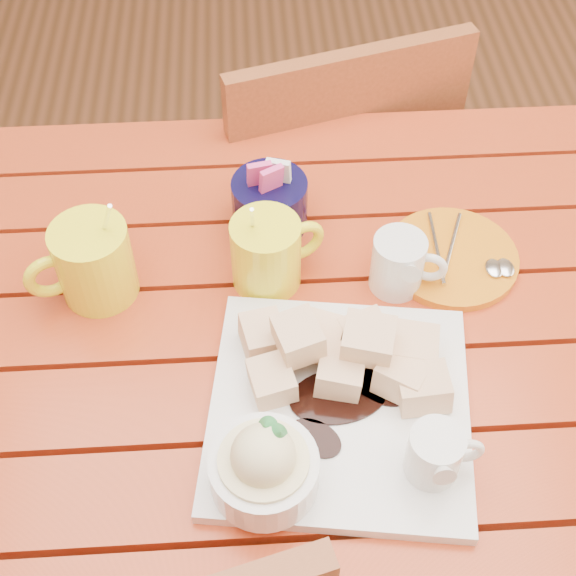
{
  "coord_description": "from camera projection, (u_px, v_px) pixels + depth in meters",
  "views": [
    {
      "loc": [
        -0.05,
        -0.61,
        1.55
      ],
      "look_at": [
        -0.01,
        -0.01,
        0.82
      ],
      "focal_mm": 50.0,
      "sensor_mm": 36.0,
      "label": 1
    }
  ],
  "objects": [
    {
      "name": "coffee_mug_left",
      "position": [
        92.0,
        262.0,
        0.99
      ],
      "size": [
        0.13,
        0.1,
        0.16
      ],
      "rotation": [
        0.0,
        0.0,
        0.38
      ],
      "color": "#FFF320",
      "rests_on": "table"
    },
    {
      "name": "table",
      "position": [
        296.0,
        365.0,
        1.09
      ],
      "size": [
        1.2,
        0.79,
        0.75
      ],
      "color": "maroon",
      "rests_on": "ground"
    },
    {
      "name": "dessert_plate",
      "position": [
        327.0,
        411.0,
        0.88
      ],
      "size": [
        0.33,
        0.33,
        0.12
      ],
      "rotation": [
        0.0,
        0.0,
        -0.14
      ],
      "color": "white",
      "rests_on": "table"
    },
    {
      "name": "ground",
      "position": [
        293.0,
        548.0,
        1.58
      ],
      "size": [
        5.0,
        5.0,
        0.0
      ],
      "primitive_type": "plane",
      "color": "#542F18",
      "rests_on": "ground"
    },
    {
      "name": "coffee_mug_right",
      "position": [
        268.0,
        252.0,
        1.0
      ],
      "size": [
        0.12,
        0.09,
        0.15
      ],
      "rotation": [
        0.0,
        0.0,
        0.39
      ],
      "color": "#FFF320",
      "rests_on": "table"
    },
    {
      "name": "cream_pitcher",
      "position": [
        400.0,
        263.0,
        1.0
      ],
      "size": [
        0.1,
        0.08,
        0.08
      ],
      "rotation": [
        0.0,
        0.0,
        -0.27
      ],
      "color": "white",
      "rests_on": "table"
    },
    {
      "name": "chair_far",
      "position": [
        320.0,
        192.0,
        1.54
      ],
      "size": [
        0.5,
        0.5,
        0.86
      ],
      "rotation": [
        0.0,
        0.0,
        3.42
      ],
      "color": "brown",
      "rests_on": "ground"
    },
    {
      "name": "orange_saucer",
      "position": [
        453.0,
        258.0,
        1.06
      ],
      "size": [
        0.18,
        0.18,
        0.02
      ],
      "rotation": [
        0.0,
        0.0,
        -0.22
      ],
      "color": "orange",
      "rests_on": "table"
    },
    {
      "name": "sugar_caddy",
      "position": [
        270.0,
        202.0,
        1.08
      ],
      "size": [
        0.1,
        0.1,
        0.11
      ],
      "color": "black",
      "rests_on": "table"
    }
  ]
}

